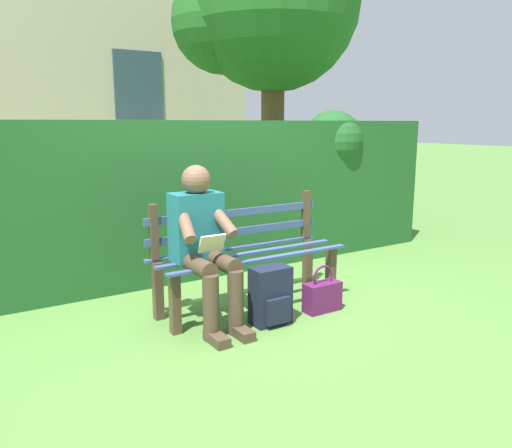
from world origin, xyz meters
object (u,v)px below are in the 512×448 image
(tree, at_px, (265,8))
(backpack, at_px, (271,296))
(handbag, at_px, (322,295))
(park_bench, at_px, (245,254))
(person_seated, at_px, (204,241))

(tree, xyz_separation_m, backpack, (2.18, 3.41, -2.90))
(backpack, bearing_deg, handbag, 178.83)
(tree, xyz_separation_m, handbag, (1.68, 3.43, -2.99))
(park_bench, bearing_deg, person_seated, 20.01)
(person_seated, relative_size, handbag, 3.11)
(park_bench, distance_m, person_seated, 0.54)
(park_bench, relative_size, handbag, 4.21)
(park_bench, distance_m, tree, 4.54)
(tree, relative_size, backpack, 9.98)
(tree, bearing_deg, backpack, 57.42)
(person_seated, distance_m, tree, 4.77)
(person_seated, height_order, backpack, person_seated)
(park_bench, height_order, person_seated, person_seated)
(park_bench, distance_m, handbag, 0.71)
(park_bench, height_order, backpack, park_bench)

